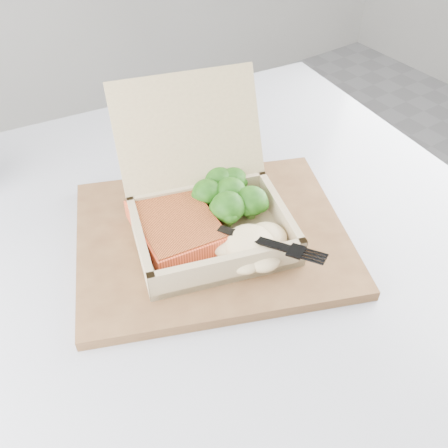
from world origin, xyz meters
TOP-DOWN VIEW (x-y plane):
  - cafe_table at (-0.10, 0.40)m, footprint 0.97×0.97m
  - serving_tray at (-0.10, 0.40)m, footprint 0.46×0.42m
  - takeout_container at (-0.10, 0.43)m, footprint 0.26×0.28m
  - salmon_fillet at (-0.15, 0.42)m, footprint 0.12×0.14m
  - broccoli_pile at (-0.06, 0.42)m, footprint 0.12×0.12m
  - mashed_potatoes at (-0.09, 0.33)m, footprint 0.11×0.09m
  - plastic_fork at (-0.10, 0.35)m, footprint 0.09×0.16m
  - receipt at (-0.04, 0.60)m, footprint 0.11×0.14m

SIDE VIEW (x-z plane):
  - cafe_table at x=-0.10m, z-range 0.18..0.94m
  - receipt at x=-0.04m, z-range 0.75..0.75m
  - serving_tray at x=-0.10m, z-range 0.75..0.77m
  - salmon_fillet at x=-0.15m, z-range 0.78..0.81m
  - mashed_potatoes at x=-0.09m, z-range 0.78..0.82m
  - broccoli_pile at x=-0.06m, z-range 0.78..0.82m
  - plastic_fork at x=-0.10m, z-range 0.81..0.82m
  - takeout_container at x=-0.10m, z-range 0.72..0.91m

